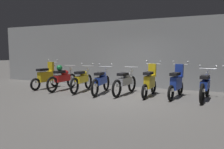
{
  "coord_description": "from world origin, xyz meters",
  "views": [
    {
      "loc": [
        2.42,
        -6.53,
        1.54
      ],
      "look_at": [
        -0.51,
        0.76,
        0.75
      ],
      "focal_mm": 32.97,
      "sensor_mm": 36.0,
      "label": 1
    }
  ],
  "objects_px": {
    "motorbike_slot_3": "(101,81)",
    "motorbike_slot_4": "(125,82)",
    "motorbike_slot_2": "(82,79)",
    "motorbike_slot_5": "(150,82)",
    "motorbike_slot_6": "(176,83)",
    "motorbike_slot_0": "(46,77)",
    "motorbike_slot_1": "(63,78)",
    "motorbike_slot_7": "(205,85)"
  },
  "relations": [
    {
      "from": "motorbike_slot_1",
      "to": "motorbike_slot_6",
      "type": "relative_size",
      "value": 1.17
    },
    {
      "from": "motorbike_slot_0",
      "to": "motorbike_slot_1",
      "type": "bearing_deg",
      "value": -3.92
    },
    {
      "from": "motorbike_slot_6",
      "to": "motorbike_slot_4",
      "type": "bearing_deg",
      "value": -176.4
    },
    {
      "from": "motorbike_slot_0",
      "to": "motorbike_slot_1",
      "type": "distance_m",
      "value": 0.92
    },
    {
      "from": "motorbike_slot_4",
      "to": "motorbike_slot_7",
      "type": "relative_size",
      "value": 1.0
    },
    {
      "from": "motorbike_slot_0",
      "to": "motorbike_slot_7",
      "type": "xyz_separation_m",
      "value": [
        6.47,
        0.12,
        -0.04
      ]
    },
    {
      "from": "motorbike_slot_5",
      "to": "motorbike_slot_6",
      "type": "height_order",
      "value": "same"
    },
    {
      "from": "motorbike_slot_4",
      "to": "motorbike_slot_0",
      "type": "bearing_deg",
      "value": -179.68
    },
    {
      "from": "motorbike_slot_0",
      "to": "motorbike_slot_3",
      "type": "height_order",
      "value": "motorbike_slot_0"
    },
    {
      "from": "motorbike_slot_3",
      "to": "motorbike_slot_7",
      "type": "distance_m",
      "value": 3.71
    },
    {
      "from": "motorbike_slot_2",
      "to": "motorbike_slot_5",
      "type": "distance_m",
      "value": 2.78
    },
    {
      "from": "motorbike_slot_3",
      "to": "motorbike_slot_5",
      "type": "bearing_deg",
      "value": 6.31
    },
    {
      "from": "motorbike_slot_1",
      "to": "motorbike_slot_4",
      "type": "height_order",
      "value": "motorbike_slot_1"
    },
    {
      "from": "motorbike_slot_3",
      "to": "motorbike_slot_7",
      "type": "relative_size",
      "value": 1.01
    },
    {
      "from": "motorbike_slot_2",
      "to": "motorbike_slot_6",
      "type": "relative_size",
      "value": 1.17
    },
    {
      "from": "motorbike_slot_0",
      "to": "motorbike_slot_1",
      "type": "height_order",
      "value": "motorbike_slot_0"
    },
    {
      "from": "motorbike_slot_2",
      "to": "motorbike_slot_5",
      "type": "height_order",
      "value": "motorbike_slot_5"
    },
    {
      "from": "motorbike_slot_1",
      "to": "motorbike_slot_6",
      "type": "bearing_deg",
      "value": 2.48
    },
    {
      "from": "motorbike_slot_1",
      "to": "motorbike_slot_2",
      "type": "bearing_deg",
      "value": 2.97
    },
    {
      "from": "motorbike_slot_2",
      "to": "motorbike_slot_6",
      "type": "xyz_separation_m",
      "value": [
        3.71,
        0.15,
        0.04
      ]
    },
    {
      "from": "motorbike_slot_3",
      "to": "motorbike_slot_5",
      "type": "relative_size",
      "value": 1.16
    },
    {
      "from": "motorbike_slot_3",
      "to": "motorbike_slot_2",
      "type": "bearing_deg",
      "value": 172.85
    },
    {
      "from": "motorbike_slot_0",
      "to": "motorbike_slot_6",
      "type": "relative_size",
      "value": 1.01
    },
    {
      "from": "motorbike_slot_0",
      "to": "motorbike_slot_7",
      "type": "relative_size",
      "value": 0.87
    },
    {
      "from": "motorbike_slot_5",
      "to": "motorbike_slot_7",
      "type": "xyz_separation_m",
      "value": [
        1.85,
        0.05,
        -0.04
      ]
    },
    {
      "from": "motorbike_slot_1",
      "to": "motorbike_slot_6",
      "type": "distance_m",
      "value": 4.63
    },
    {
      "from": "motorbike_slot_2",
      "to": "motorbike_slot_6",
      "type": "bearing_deg",
      "value": 2.36
    },
    {
      "from": "motorbike_slot_3",
      "to": "motorbike_slot_4",
      "type": "distance_m",
      "value": 0.94
    },
    {
      "from": "motorbike_slot_3",
      "to": "motorbike_slot_7",
      "type": "height_order",
      "value": "same"
    },
    {
      "from": "motorbike_slot_2",
      "to": "motorbike_slot_3",
      "type": "relative_size",
      "value": 1.0
    },
    {
      "from": "motorbike_slot_5",
      "to": "motorbike_slot_6",
      "type": "distance_m",
      "value": 0.93
    },
    {
      "from": "motorbike_slot_0",
      "to": "motorbike_slot_5",
      "type": "height_order",
      "value": "same"
    },
    {
      "from": "motorbike_slot_3",
      "to": "motorbike_slot_7",
      "type": "xyz_separation_m",
      "value": [
        3.7,
        0.25,
        0.0
      ]
    },
    {
      "from": "motorbike_slot_2",
      "to": "motorbike_slot_5",
      "type": "xyz_separation_m",
      "value": [
        2.78,
        0.09,
        0.04
      ]
    },
    {
      "from": "motorbike_slot_0",
      "to": "motorbike_slot_6",
      "type": "distance_m",
      "value": 5.55
    },
    {
      "from": "motorbike_slot_5",
      "to": "motorbike_slot_6",
      "type": "bearing_deg",
      "value": 3.92
    },
    {
      "from": "motorbike_slot_7",
      "to": "motorbike_slot_4",
      "type": "bearing_deg",
      "value": -177.89
    },
    {
      "from": "motorbike_slot_2",
      "to": "motorbike_slot_5",
      "type": "bearing_deg",
      "value": 1.84
    },
    {
      "from": "motorbike_slot_2",
      "to": "motorbike_slot_6",
      "type": "height_order",
      "value": "motorbike_slot_6"
    },
    {
      "from": "motorbike_slot_1",
      "to": "motorbike_slot_5",
      "type": "xyz_separation_m",
      "value": [
        3.7,
        0.14,
        0.0
      ]
    },
    {
      "from": "motorbike_slot_3",
      "to": "motorbike_slot_6",
      "type": "bearing_deg",
      "value": 5.51
    },
    {
      "from": "motorbike_slot_3",
      "to": "motorbike_slot_4",
      "type": "height_order",
      "value": "motorbike_slot_3"
    }
  ]
}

